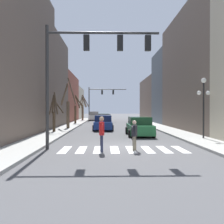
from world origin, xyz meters
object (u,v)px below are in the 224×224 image
Objects in this scene: pedestrian_near_right_corner at (102,131)px; street_tree_right_mid at (54,113)px; traffic_signal_near at (88,58)px; car_at_intersection at (103,119)px; pedestrian_on_right_sidewalk at (134,133)px; street_tree_left_mid at (83,108)px; street_tree_right_far at (68,107)px; traffic_signal_far at (100,96)px; street_lamp_right_corner at (204,95)px; car_parked_right_far at (104,120)px; car_parked_right_mid at (94,116)px; street_tree_left_near at (76,110)px; car_parked_left_far at (103,123)px; car_parked_left_near at (140,127)px.

pedestrian_near_right_corner is 11.40m from street_tree_right_mid.
traffic_signal_near is 27.28m from car_at_intersection.
car_at_intersection is at bearing 30.40° from pedestrian_on_right_sidewalk.
street_tree_right_far is at bearing -89.56° from street_tree_left_mid.
street_tree_right_far is at bearing -98.27° from traffic_signal_far.
pedestrian_near_right_corner is 15.94m from street_tree_right_far.
street_lamp_right_corner reaches higher than car_parked_right_far.
car_parked_right_mid is 28.02m from street_tree_right_mid.
traffic_signal_far is 12.14m from street_tree_left_near.
car_parked_left_far is 4.45m from street_tree_right_far.
traffic_signal_near is 9.25m from car_parked_left_near.
street_tree_right_far is at bearing -31.00° from car_parked_right_far.
street_tree_right_far is at bearing -17.01° from car_at_intersection.
street_tree_right_far reaches higher than street_tree_left_near.
pedestrian_near_right_corner is 0.33× the size of street_tree_right_far.
car_at_intersection is 1.11× the size of street_tree_left_near.
street_tree_right_far is at bearing -107.29° from car_parked_left_far.
street_tree_right_far is (-1.90, -22.98, 1.59)m from car_parked_right_mid.
pedestrian_on_right_sidewalk reaches higher than car_parked_left_near.
traffic_signal_far is 1.48× the size of street_tree_left_mid.
street_tree_left_near is (-4.04, 10.92, 1.35)m from car_parked_left_far.
car_parked_right_mid is 2.60× the size of pedestrian_near_right_corner.
car_parked_left_far is 0.95× the size of street_tree_left_mid.
street_tree_right_mid is at bearing 72.99° from car_parked_left_near.
car_parked_right_far is at bearing -5.49° from pedestrian_near_right_corner.
street_tree_right_mid is at bearing 17.71° from pedestrian_near_right_corner.
traffic_signal_near is 1.23× the size of street_tree_right_far.
car_at_intersection is (-3.21, 19.66, -0.01)m from car_parked_left_near.
street_tree_right_mid is (-3.55, -26.05, -2.80)m from traffic_signal_far.
traffic_signal_near is at bearing -89.78° from traffic_signal_far.
car_parked_left_near reaches higher than car_at_intersection.
pedestrian_near_right_corner is (2.10, -38.35, 0.25)m from car_parked_right_mid.
street_tree_right_mid is 4.97m from street_tree_right_far.
traffic_signal_near is 10.71m from street_tree_right_mid.
street_tree_right_mid is 0.66× the size of street_tree_right_far.
car_parked_right_mid is 23.11m from street_tree_right_far.
traffic_signal_far is at bearing 90.22° from traffic_signal_near.
car_at_intersection is at bearing 88.72° from traffic_signal_near.
traffic_signal_far is at bearing 82.24° from street_tree_right_mid.
street_tree_left_mid is (-3.24, 0.24, -2.16)m from traffic_signal_far.
street_tree_left_mid reaches higher than pedestrian_on_right_sidewalk.
pedestrian_near_right_corner is at bearing 0.38° from car_at_intersection.
traffic_signal_near is 1.48× the size of car_parked_left_far.
street_tree_left_mid is at bearing -164.20° from car_parked_right_far.
car_parked_left_near is 14.19m from car_parked_right_far.
car_at_intersection is at bearing -179.48° from car_parked_left_far.
pedestrian_on_right_sidewalk is (1.73, -21.67, 0.21)m from car_parked_right_far.
street_lamp_right_corner is 0.77× the size of street_tree_right_far.
pedestrian_near_right_corner reaches higher than car_parked_left_near.
car_at_intersection is 1.28× the size of street_tree_right_mid.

